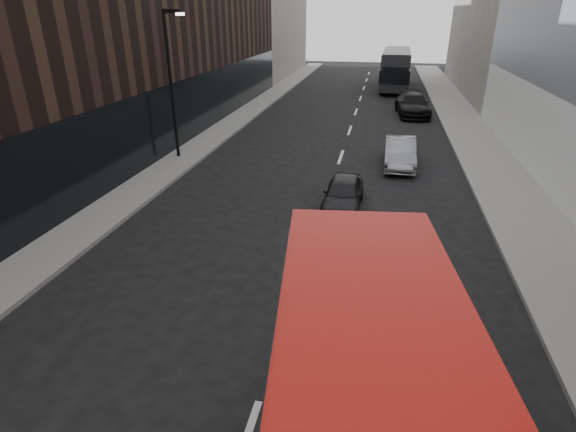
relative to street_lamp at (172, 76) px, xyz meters
The scene contains 9 objects.
sidewalk_right 17.69m from the street_lamp, 24.00° to the left, with size 3.00×80.00×0.15m, color slate.
sidewalk_left 8.12m from the street_lamp, 88.20° to the left, with size 2.00×80.00×0.15m, color slate.
building_left_mid 12.76m from the street_lamp, 105.29° to the left, with size 5.00×24.00×14.00m, color black.
building_left_far 34.24m from the street_lamp, 95.51° to the left, with size 5.00×20.00×13.00m, color slate.
street_lamp is the anchor object (origin of this frame).
grey_bus 28.65m from the street_lamp, 67.01° to the left, with size 2.95×11.32×3.63m.
car_a 10.73m from the street_lamp, 27.95° to the right, with size 1.45×3.59×1.22m, color black.
car_b 11.76m from the street_lamp, ahead, with size 1.46×4.17×1.38m, color gray.
car_c 18.69m from the street_lamp, 47.80° to the left, with size 2.16×5.30×1.54m, color black.
Camera 1 is at (1.89, -3.04, 7.04)m, focal length 28.00 mm.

